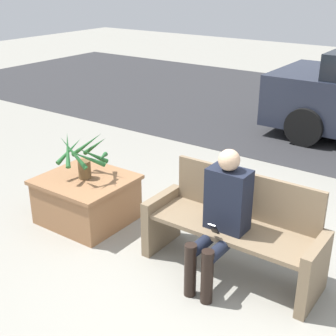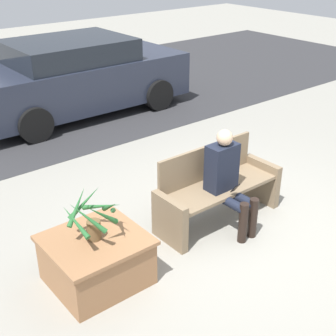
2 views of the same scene
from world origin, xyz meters
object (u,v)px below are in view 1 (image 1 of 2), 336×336
object	(u,v)px
bench	(234,229)
potted_plant	(84,157)
planter_box	(87,198)
person_seated	(222,214)

from	to	relation	value
bench	potted_plant	xyz separation A→B (m)	(-1.74, -0.11, 0.34)
potted_plant	planter_box	bearing A→B (deg)	-177.36
planter_box	person_seated	bearing A→B (deg)	-2.99
person_seated	potted_plant	size ratio (longest dim) A/B	2.09
bench	planter_box	world-z (taller)	bench
person_seated	planter_box	bearing A→B (deg)	177.01
person_seated	planter_box	distance (m)	1.76
bench	potted_plant	bearing A→B (deg)	-176.29
planter_box	potted_plant	size ratio (longest dim) A/B	1.62
person_seated	potted_plant	xyz separation A→B (m)	(-1.71, 0.09, 0.10)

